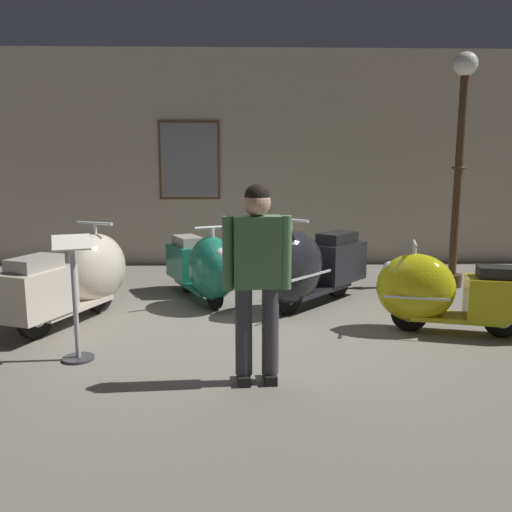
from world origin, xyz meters
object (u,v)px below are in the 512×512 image
object	(u,v)px
scooter_3	(441,292)
info_stanchion	(75,309)
scooter_0	(79,277)
lamppost	(460,151)
scooter_1	(204,267)
visitor_0	(257,270)
scooter_2	(306,267)

from	to	relation	value
scooter_3	info_stanchion	bearing A→B (deg)	26.12
scooter_0	lamppost	size ratio (longest dim) A/B	0.57
scooter_1	info_stanchion	distance (m)	2.20
scooter_3	visitor_0	world-z (taller)	visitor_0
scooter_1	scooter_3	size ratio (longest dim) A/B	1.05
scooter_3	visitor_0	xyz separation A→B (m)	(-1.94, -1.23, 0.49)
scooter_0	scooter_1	xyz separation A→B (m)	(1.35, 0.69, -0.03)
scooter_3	lamppost	bearing A→B (deg)	-99.69
scooter_1	info_stanchion	bearing A→B (deg)	-52.32
scooter_3	lamppost	distance (m)	2.72
scooter_1	scooter_3	distance (m)	2.83
scooter_0	lamppost	bearing A→B (deg)	-50.89
scooter_1	scooter_3	xyz separation A→B (m)	(2.53, -1.27, -0.03)
lamppost	info_stanchion	size ratio (longest dim) A/B	2.85
scooter_0	visitor_0	size ratio (longest dim) A/B	1.14
info_stanchion	scooter_3	bearing A→B (deg)	11.00
scooter_2	info_stanchion	size ratio (longest dim) A/B	1.51
scooter_3	info_stanchion	distance (m)	3.60
scooter_2	scooter_1	bearing A→B (deg)	-59.58
scooter_2	lamppost	size ratio (longest dim) A/B	0.53
visitor_0	lamppost	bearing A→B (deg)	-45.56
scooter_2	scooter_3	bearing A→B (deg)	94.55
scooter_3	scooter_2	bearing A→B (deg)	-22.92
scooter_1	visitor_0	world-z (taller)	visitor_0
scooter_3	scooter_0	bearing A→B (deg)	6.64
scooter_2	lamppost	xyz separation A→B (m)	(2.23, 1.08, 1.40)
scooter_1	scooter_2	bearing A→B (deg)	52.68
scooter_0	scooter_2	size ratio (longest dim) A/B	1.07
visitor_0	info_stanchion	bearing A→B (deg)	67.03
scooter_0	info_stanchion	distance (m)	1.31
lamppost	info_stanchion	world-z (taller)	lamppost
scooter_1	info_stanchion	xyz separation A→B (m)	(-1.00, -1.95, 0.01)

